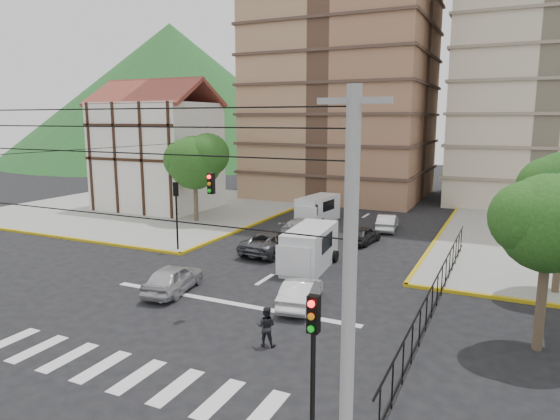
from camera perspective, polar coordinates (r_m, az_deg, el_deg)
The scene contains 22 objects.
ground at distance 23.07m, azimuth -7.51°, elevation -11.42°, with size 160.00×160.00×0.00m, color black.
sidewalk_nw at distance 50.18m, azimuth -14.45°, elevation 0.33°, with size 26.00×26.00×0.15m, color gray.
crosswalk_stripes at distance 18.78m, azimuth -17.90°, elevation -17.15°, with size 12.00×2.40×0.01m, color silver.
stop_line at distance 24.01m, azimuth -5.94°, elevation -10.48°, with size 13.00×0.40×0.01m, color silver.
tudor_building at distance 48.93m, azimuth -13.81°, elevation 6.23°, with size 10.80×8.05×12.23m.
distant_hill at distance 110.53m, azimuth -12.25°, elevation 12.97°, with size 70.00×70.00×28.00m, color #1C511B.
park_fence at distance 24.16m, azimuth 17.42°, elevation -10.79°, with size 0.10×22.50×1.66m, color black, non-canonical shape.
tree_park_a at distance 20.31m, azimuth 28.65°, elevation -0.88°, with size 4.41×3.60×6.83m.
tree_tudor at distance 41.50m, azimuth -9.61°, elevation 5.65°, with size 5.39×4.40×7.43m.
traffic_light_se at distance 12.15m, azimuth 3.80°, elevation -16.11°, with size 0.28×0.22×4.40m.
traffic_light_nw at distance 32.76m, azimuth -11.77°, elevation 0.63°, with size 0.28×0.22×4.40m.
traffic_light_hanging at distance 19.94m, azimuth -11.07°, elevation 2.61°, with size 18.00×9.12×0.92m.
utility_pole_se at distance 10.07m, azimuth 7.85°, elevation -11.62°, with size 1.40×0.28×9.00m.
van_right_lane at distance 28.80m, azimuth 3.26°, elevation -4.50°, with size 2.50×5.38×2.35m.
van_left_lane at distance 41.67m, azimuth 4.22°, elevation 0.00°, with size 2.42×5.00×2.17m.
car_silver_front_left at distance 25.62m, azimuth -12.11°, elevation -7.64°, with size 1.67×4.16×1.42m, color silver.
car_white_front_right at distance 23.29m, azimuth 2.38°, elevation -9.42°, with size 1.37×3.92×1.29m, color white.
car_grey_mid_left at distance 32.24m, azimuth -0.87°, elevation -3.62°, with size 2.44×5.29×1.47m, color #4F5056.
car_silver_rear_left at distance 37.11m, azimuth 2.53°, elevation -1.90°, with size 1.82×4.47×1.30m, color silver.
car_darkgrey_mid_right at distance 35.12m, azimuth 9.50°, elevation -2.80°, with size 1.45×3.61×1.23m, color #252527.
car_white_rear_right at distance 39.48m, azimuth 12.16°, elevation -1.39°, with size 1.36×3.91×1.29m, color silver.
pedestrian_crosswalk at distance 19.41m, azimuth -1.60°, elevation -13.16°, with size 0.75×0.59×1.55m, color black.
Camera 1 is at (11.73, -17.94, 8.52)m, focal length 32.00 mm.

